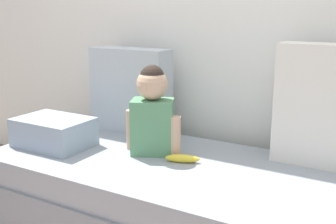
{
  "coord_description": "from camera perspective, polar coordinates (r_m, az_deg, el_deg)",
  "views": [
    {
      "loc": [
        0.83,
        -1.65,
        1.11
      ],
      "look_at": [
        -0.13,
        0.0,
        0.64
      ],
      "focal_mm": 43.92,
      "sensor_mm": 36.0,
      "label": 1
    }
  ],
  "objects": [
    {
      "name": "folded_blanket",
      "position": [
        2.33,
        -15.56,
        -2.7
      ],
      "size": [
        0.4,
        0.28,
        0.16
      ],
      "primitive_type": "cube",
      "color": "#8E9EB2",
      "rests_on": "couch"
    },
    {
      "name": "toddler",
      "position": [
        2.09,
        -2.17,
        0.12
      ],
      "size": [
        0.32,
        0.22,
        0.46
      ],
      "color": "#568E66",
      "rests_on": "couch"
    },
    {
      "name": "couch",
      "position": [
        2.07,
        3.19,
        -12.57
      ],
      "size": [
        2.14,
        0.87,
        0.39
      ],
      "color": "gray",
      "rests_on": "ground"
    },
    {
      "name": "banana",
      "position": [
        2.02,
        2.02,
        -6.46
      ],
      "size": [
        0.17,
        0.1,
        0.04
      ],
      "primitive_type": "ellipsoid",
      "rotation": [
        0.0,
        0.0,
        0.37
      ],
      "color": "yellow",
      "rests_on": "couch"
    },
    {
      "name": "throw_pillow_left",
      "position": [
        2.49,
        -5.21,
        2.98
      ],
      "size": [
        0.5,
        0.16,
        0.51
      ],
      "primitive_type": "cube",
      "color": "#B2BCC6",
      "rests_on": "couch"
    }
  ]
}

